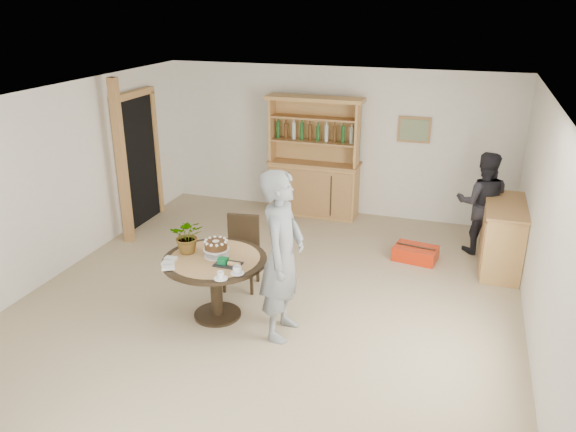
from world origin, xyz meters
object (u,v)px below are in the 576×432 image
at_px(dining_table, 215,270).
at_px(hutch, 314,176).
at_px(dining_chair, 242,247).
at_px(teen_boy, 282,256).
at_px(adult_person, 482,203).
at_px(sideboard, 502,236).
at_px(red_suitcase, 416,253).

bearing_deg(dining_table, hutch, 87.28).
bearing_deg(hutch, dining_chair, -93.76).
bearing_deg(hutch, teen_boy, -79.73).
bearing_deg(adult_person, sideboard, 120.45).
bearing_deg(sideboard, dining_table, -143.28).
xyz_separation_m(dining_table, red_suitcase, (2.08, 2.28, -0.50)).
distance_m(teen_boy, red_suitcase, 2.81).
height_order(dining_chair, red_suitcase, dining_chair).
bearing_deg(dining_chair, red_suitcase, 26.36).
xyz_separation_m(hutch, adult_person, (2.74, -0.77, 0.07)).
xyz_separation_m(dining_table, adult_person, (2.91, 2.86, 0.16)).
height_order(hutch, sideboard, hutch).
relative_size(dining_chair, red_suitcase, 1.44).
relative_size(sideboard, red_suitcase, 1.92).
bearing_deg(red_suitcase, adult_person, 44.03).
bearing_deg(red_suitcase, dining_table, -123.01).
bearing_deg(adult_person, teen_boy, 52.77).
relative_size(dining_chair, adult_person, 0.62).
xyz_separation_m(sideboard, adult_person, (-0.30, 0.47, 0.29)).
height_order(hutch, dining_chair, hutch).
distance_m(sideboard, adult_person, 0.63).
relative_size(dining_table, adult_person, 0.79).
height_order(dining_table, red_suitcase, dining_table).
height_order(hutch, red_suitcase, hutch).
bearing_deg(hutch, adult_person, -15.79).
xyz_separation_m(sideboard, dining_chair, (-3.22, -1.57, 0.06)).
bearing_deg(adult_person, hutch, -18.19).
bearing_deg(dining_chair, teen_boy, -55.64).
distance_m(sideboard, teen_boy, 3.47).
distance_m(hutch, sideboard, 3.29).
height_order(hutch, dining_table, hutch).
bearing_deg(sideboard, teen_boy, -133.43).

